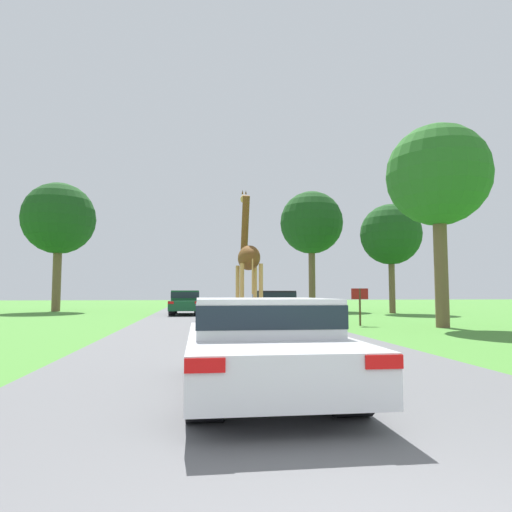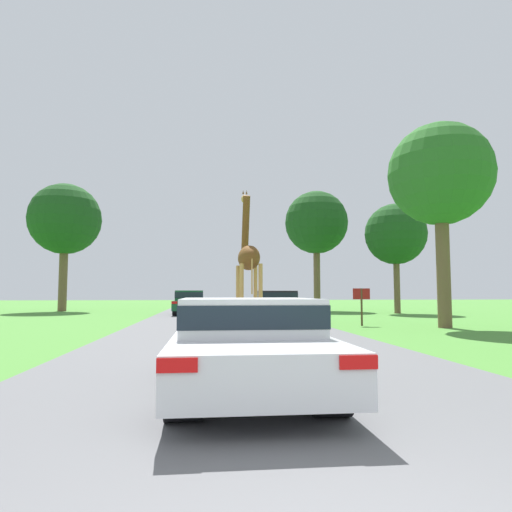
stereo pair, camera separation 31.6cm
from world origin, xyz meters
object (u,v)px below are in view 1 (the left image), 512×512
at_px(tree_right_cluster, 311,223).
at_px(tree_far_right, 391,235).
at_px(car_lead_maroon, 261,341).
at_px(sign_post, 360,300).
at_px(tree_centre_back, 59,219).
at_px(car_queue_right, 273,306).
at_px(car_queue_left, 185,302).
at_px(giraffe_near_road, 248,258).
at_px(tree_left_edge, 438,177).

relative_size(tree_right_cluster, tree_far_right, 1.27).
bearing_deg(car_lead_maroon, sign_post, 64.09).
bearing_deg(tree_centre_back, car_queue_right, -47.09).
xyz_separation_m(car_queue_left, tree_centre_back, (-9.23, 5.86, 5.82)).
bearing_deg(tree_right_cluster, car_queue_left, -150.13).
bearing_deg(giraffe_near_road, tree_centre_back, 121.56).
bearing_deg(sign_post, car_lead_maroon, -115.91).
bearing_deg(tree_centre_back, tree_left_edge, -42.22).
height_order(tree_right_cluster, sign_post, tree_right_cluster).
bearing_deg(car_queue_right, sign_post, -30.16).
height_order(car_lead_maroon, car_queue_right, car_queue_right).
bearing_deg(tree_left_edge, tree_centre_back, 137.78).
distance_m(car_queue_right, sign_post, 3.75).
bearing_deg(sign_post, giraffe_near_road, -159.02).
distance_m(tree_centre_back, sign_post, 23.71).
bearing_deg(tree_left_edge, giraffe_near_road, -176.40).
xyz_separation_m(car_queue_left, tree_left_edge, (10.03, -11.62, 5.08)).
bearing_deg(tree_left_edge, car_lead_maroon, -129.35).
height_order(tree_right_cluster, tree_far_right, tree_right_cluster).
height_order(car_queue_left, tree_right_cluster, tree_right_cluster).
distance_m(car_queue_right, tree_left_edge, 8.53).
relative_size(car_lead_maroon, sign_post, 2.98).
height_order(car_queue_right, tree_left_edge, tree_left_edge).
relative_size(car_queue_right, tree_centre_back, 0.43).
distance_m(giraffe_near_road, tree_right_cluster, 19.09).
relative_size(car_queue_left, tree_left_edge, 0.59).
xyz_separation_m(car_queue_left, sign_post, (7.25, -10.27, 0.27)).
relative_size(car_lead_maroon, car_queue_left, 0.96).
relative_size(giraffe_near_road, tree_far_right, 0.74).
bearing_deg(tree_centre_back, giraffe_near_road, -56.83).
height_order(giraffe_near_road, tree_far_right, tree_far_right).
distance_m(car_lead_maroon, tree_right_cluster, 28.88).
xyz_separation_m(car_queue_right, tree_far_right, (9.19, 8.46, 4.34)).
bearing_deg(car_queue_left, tree_left_edge, -49.18).
bearing_deg(car_lead_maroon, tree_far_right, 62.14).
relative_size(tree_left_edge, tree_right_cluster, 0.88).
bearing_deg(tree_right_cluster, tree_left_edge, -87.34).
xyz_separation_m(giraffe_near_road, tree_centre_back, (-11.73, 17.95, 4.04)).
relative_size(tree_right_cluster, sign_post, 6.00).
distance_m(car_queue_left, sign_post, 12.57).
distance_m(tree_centre_back, tree_right_cluster, 18.48).
distance_m(giraffe_near_road, sign_post, 5.30).
height_order(giraffe_near_road, car_queue_left, giraffe_near_road).
xyz_separation_m(tree_right_cluster, tree_far_right, (3.96, -5.25, -1.48)).
bearing_deg(car_queue_left, tree_centre_back, 147.59).
bearing_deg(tree_left_edge, car_queue_right, 151.81).
bearing_deg(car_lead_maroon, car_queue_right, 79.84).
height_order(tree_left_edge, tree_centre_back, tree_centre_back).
xyz_separation_m(car_lead_maroon, car_queue_left, (-1.60, 21.90, 0.10)).
relative_size(car_queue_left, tree_far_right, 0.65).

